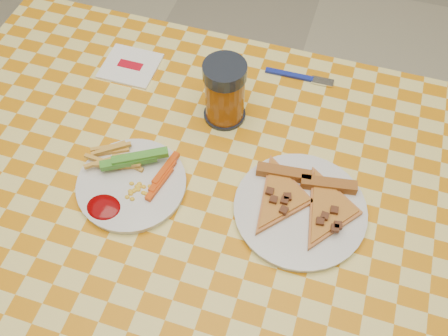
{
  "coord_description": "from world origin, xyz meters",
  "views": [
    {
      "loc": [
        0.17,
        -0.45,
        1.57
      ],
      "look_at": [
        0.01,
        0.06,
        0.78
      ],
      "focal_mm": 40.0,
      "sensor_mm": 36.0,
      "label": 1
    }
  ],
  "objects_px": {
    "plate_right": "(300,210)",
    "drink_glass": "(225,92)",
    "plate_left": "(132,185)",
    "table": "(213,215)"
  },
  "relations": [
    {
      "from": "table",
      "to": "plate_right",
      "type": "height_order",
      "value": "plate_right"
    },
    {
      "from": "table",
      "to": "plate_left",
      "type": "distance_m",
      "value": 0.17
    },
    {
      "from": "plate_left",
      "to": "drink_glass",
      "type": "height_order",
      "value": "drink_glass"
    },
    {
      "from": "plate_left",
      "to": "plate_right",
      "type": "relative_size",
      "value": 0.85
    },
    {
      "from": "plate_right",
      "to": "drink_glass",
      "type": "bearing_deg",
      "value": 138.17
    },
    {
      "from": "table",
      "to": "drink_glass",
      "type": "height_order",
      "value": "drink_glass"
    },
    {
      "from": "plate_right",
      "to": "drink_glass",
      "type": "xyz_separation_m",
      "value": [
        -0.2,
        0.18,
        0.06
      ]
    },
    {
      "from": "plate_right",
      "to": "drink_glass",
      "type": "relative_size",
      "value": 1.68
    },
    {
      "from": "plate_left",
      "to": "plate_right",
      "type": "bearing_deg",
      "value": 7.53
    },
    {
      "from": "table",
      "to": "drink_glass",
      "type": "relative_size",
      "value": 8.94
    }
  ]
}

